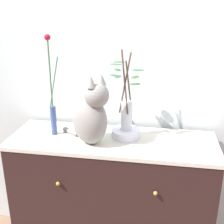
% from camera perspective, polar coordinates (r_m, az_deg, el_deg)
% --- Properties ---
extents(wall_back, '(4.40, 0.08, 2.60)m').
position_cam_1_polar(wall_back, '(1.98, 1.44, 7.93)').
color(wall_back, silver).
rests_on(wall_back, ground_plane).
extents(sideboard, '(1.30, 0.47, 0.94)m').
position_cam_1_polar(sideboard, '(2.06, -0.00, -17.21)').
color(sideboard, black).
rests_on(sideboard, ground_plane).
extents(cat_sitting, '(0.37, 0.30, 0.43)m').
position_cam_1_polar(cat_sitting, '(1.69, -4.22, -0.70)').
color(cat_sitting, gray).
rests_on(cat_sitting, sideboard).
extents(vase_slim_green, '(0.08, 0.04, 0.63)m').
position_cam_1_polar(vase_slim_green, '(1.85, -11.66, 1.22)').
color(vase_slim_green, '#3A4D87').
rests_on(vase_slim_green, sideboard).
extents(bowl_porcelain, '(0.18, 0.18, 0.05)m').
position_cam_1_polar(bowl_porcelain, '(1.83, 2.77, -4.19)').
color(bowl_porcelain, white).
rests_on(bowl_porcelain, sideboard).
extents(vase_glass_clear, '(0.21, 0.16, 0.50)m').
position_cam_1_polar(vase_glass_clear, '(1.77, 2.79, 0.62)').
color(vase_glass_clear, silver).
rests_on(vase_glass_clear, bowl_porcelain).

